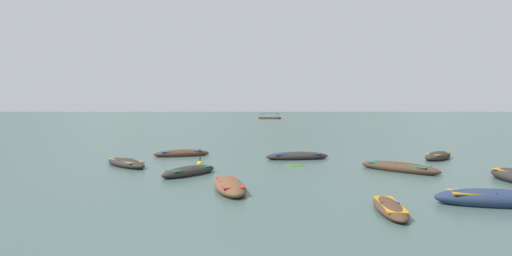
{
  "coord_description": "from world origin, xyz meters",
  "views": [
    {
      "loc": [
        2.38,
        -5.87,
        3.31
      ],
      "look_at": [
        -2.03,
        44.53,
        1.0
      ],
      "focal_mm": 26.82,
      "sensor_mm": 36.0,
      "label": 1
    }
  ],
  "objects_px": {
    "rowboat_3": "(126,163)",
    "rowboat_9": "(390,208)",
    "rowboat_1": "(297,156)",
    "rowboat_2": "(182,153)",
    "rowboat_6": "(230,186)",
    "ferry_1": "(270,118)",
    "rowboat_0": "(399,168)",
    "rowboat_10": "(189,171)",
    "rowboat_4": "(492,199)",
    "mooring_buoy": "(200,164)",
    "rowboat_8": "(438,156)"
  },
  "relations": [
    {
      "from": "rowboat_0",
      "to": "rowboat_1",
      "type": "bearing_deg",
      "value": 138.73
    },
    {
      "from": "rowboat_3",
      "to": "mooring_buoy",
      "type": "xyz_separation_m",
      "value": [
        4.35,
        0.68,
        -0.08
      ]
    },
    {
      "from": "rowboat_1",
      "to": "rowboat_6",
      "type": "distance_m",
      "value": 10.98
    },
    {
      "from": "rowboat_6",
      "to": "rowboat_9",
      "type": "xyz_separation_m",
      "value": [
        5.74,
        -2.84,
        -0.05
      ]
    },
    {
      "from": "rowboat_9",
      "to": "mooring_buoy",
      "type": "height_order",
      "value": "mooring_buoy"
    },
    {
      "from": "rowboat_1",
      "to": "rowboat_3",
      "type": "bearing_deg",
      "value": -157.92
    },
    {
      "from": "mooring_buoy",
      "to": "rowboat_3",
      "type": "bearing_deg",
      "value": -171.13
    },
    {
      "from": "rowboat_3",
      "to": "mooring_buoy",
      "type": "height_order",
      "value": "mooring_buoy"
    },
    {
      "from": "rowboat_6",
      "to": "rowboat_9",
      "type": "bearing_deg",
      "value": -26.31
    },
    {
      "from": "rowboat_9",
      "to": "rowboat_4",
      "type": "bearing_deg",
      "value": 18.14
    },
    {
      "from": "rowboat_3",
      "to": "rowboat_10",
      "type": "relative_size",
      "value": 1.14
    },
    {
      "from": "rowboat_6",
      "to": "rowboat_8",
      "type": "xyz_separation_m",
      "value": [
        12.55,
        11.31,
        0.03
      ]
    },
    {
      "from": "rowboat_8",
      "to": "rowboat_10",
      "type": "xyz_separation_m",
      "value": [
        -15.22,
        -7.7,
        -0.03
      ]
    },
    {
      "from": "mooring_buoy",
      "to": "rowboat_6",
      "type": "bearing_deg",
      "value": -67.52
    },
    {
      "from": "rowboat_3",
      "to": "rowboat_8",
      "type": "xyz_separation_m",
      "value": [
        19.82,
        4.92,
        0.03
      ]
    },
    {
      "from": "rowboat_10",
      "to": "rowboat_9",
      "type": "bearing_deg",
      "value": -37.47
    },
    {
      "from": "rowboat_2",
      "to": "rowboat_8",
      "type": "bearing_deg",
      "value": -0.81
    },
    {
      "from": "rowboat_3",
      "to": "rowboat_1",
      "type": "bearing_deg",
      "value": 22.08
    },
    {
      "from": "rowboat_0",
      "to": "rowboat_10",
      "type": "distance_m",
      "value": 11.31
    },
    {
      "from": "rowboat_10",
      "to": "ferry_1",
      "type": "bearing_deg",
      "value": 91.12
    },
    {
      "from": "rowboat_9",
      "to": "ferry_1",
      "type": "distance_m",
      "value": 136.88
    },
    {
      "from": "rowboat_1",
      "to": "rowboat_2",
      "type": "xyz_separation_m",
      "value": [
        -8.35,
        1.0,
        -0.0
      ]
    },
    {
      "from": "rowboat_9",
      "to": "rowboat_8",
      "type": "bearing_deg",
      "value": 64.31
    },
    {
      "from": "rowboat_3",
      "to": "rowboat_9",
      "type": "xyz_separation_m",
      "value": [
        13.01,
        -9.23,
        -0.05
      ]
    },
    {
      "from": "rowboat_0",
      "to": "rowboat_10",
      "type": "xyz_separation_m",
      "value": [
        -11.1,
        -2.2,
        -0.02
      ]
    },
    {
      "from": "rowboat_3",
      "to": "rowboat_4",
      "type": "relative_size",
      "value": 1.03
    },
    {
      "from": "rowboat_0",
      "to": "rowboat_10",
      "type": "height_order",
      "value": "rowboat_0"
    },
    {
      "from": "rowboat_10",
      "to": "ferry_1",
      "type": "height_order",
      "value": "ferry_1"
    },
    {
      "from": "rowboat_9",
      "to": "rowboat_2",
      "type": "bearing_deg",
      "value": 127.58
    },
    {
      "from": "rowboat_1",
      "to": "rowboat_2",
      "type": "height_order",
      "value": "rowboat_1"
    },
    {
      "from": "rowboat_0",
      "to": "rowboat_9",
      "type": "height_order",
      "value": "rowboat_0"
    },
    {
      "from": "rowboat_3",
      "to": "rowboat_9",
      "type": "distance_m",
      "value": 15.96
    },
    {
      "from": "rowboat_4",
      "to": "ferry_1",
      "type": "relative_size",
      "value": 0.44
    },
    {
      "from": "rowboat_2",
      "to": "mooring_buoy",
      "type": "height_order",
      "value": "mooring_buoy"
    },
    {
      "from": "rowboat_2",
      "to": "mooring_buoy",
      "type": "distance_m",
      "value": 5.1
    },
    {
      "from": "rowboat_1",
      "to": "rowboat_4",
      "type": "relative_size",
      "value": 1.17
    },
    {
      "from": "rowboat_3",
      "to": "rowboat_4",
      "type": "xyz_separation_m",
      "value": [
        16.81,
        -7.99,
        0.04
      ]
    },
    {
      "from": "rowboat_6",
      "to": "ferry_1",
      "type": "height_order",
      "value": "ferry_1"
    },
    {
      "from": "rowboat_2",
      "to": "rowboat_10",
      "type": "bearing_deg",
      "value": -71.41
    },
    {
      "from": "rowboat_0",
      "to": "mooring_buoy",
      "type": "relative_size",
      "value": 3.69
    },
    {
      "from": "rowboat_6",
      "to": "mooring_buoy",
      "type": "height_order",
      "value": "mooring_buoy"
    },
    {
      "from": "rowboat_4",
      "to": "rowboat_6",
      "type": "bearing_deg",
      "value": 170.5
    },
    {
      "from": "rowboat_6",
      "to": "rowboat_8",
      "type": "height_order",
      "value": "rowboat_8"
    },
    {
      "from": "rowboat_1",
      "to": "rowboat_3",
      "type": "distance_m",
      "value": 11.09
    },
    {
      "from": "rowboat_0",
      "to": "rowboat_1",
      "type": "height_order",
      "value": "rowboat_0"
    },
    {
      "from": "rowboat_6",
      "to": "mooring_buoy",
      "type": "relative_size",
      "value": 3.45
    },
    {
      "from": "rowboat_0",
      "to": "rowboat_9",
      "type": "bearing_deg",
      "value": -107.26
    },
    {
      "from": "rowboat_1",
      "to": "rowboat_2",
      "type": "distance_m",
      "value": 8.41
    },
    {
      "from": "rowboat_0",
      "to": "rowboat_6",
      "type": "height_order",
      "value": "rowboat_0"
    },
    {
      "from": "rowboat_9",
      "to": "rowboat_10",
      "type": "relative_size",
      "value": 0.89
    }
  ]
}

